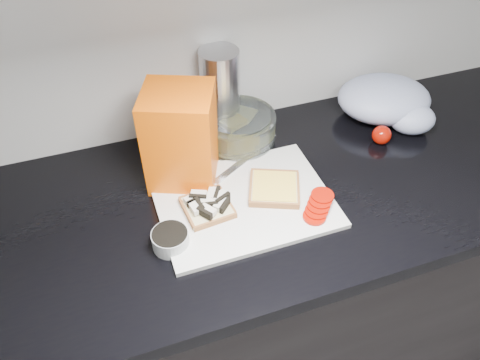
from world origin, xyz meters
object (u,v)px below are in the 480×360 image
steel_canister (220,94)px  cutting_board (244,202)px  glass_bowl (238,129)px  bread_bag (181,138)px

steel_canister → cutting_board: bearing=-96.9°
glass_bowl → bread_bag: bread_bag is taller
glass_bowl → bread_bag: bearing=-152.0°
bread_bag → glass_bowl: bearing=50.6°
cutting_board → glass_bowl: glass_bowl is taller
cutting_board → bread_bag: (-0.11, 0.14, 0.12)m
bread_bag → cutting_board: bearing=-28.8°
cutting_board → bread_bag: bread_bag is taller
cutting_board → steel_canister: steel_canister is taller
cutting_board → steel_canister: size_ratio=1.64×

